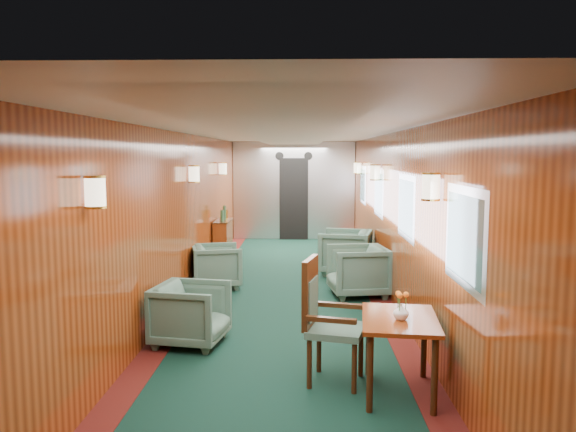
% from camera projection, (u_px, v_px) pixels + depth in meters
% --- Properties ---
extents(room, '(12.00, 12.10, 2.40)m').
position_uv_depth(room, '(287.00, 187.00, 7.86)').
color(room, black).
rests_on(room, ground).
extents(bulkhead, '(2.98, 0.17, 2.39)m').
position_uv_depth(bulkhead, '(294.00, 191.00, 13.78)').
color(bulkhead, silver).
rests_on(bulkhead, ground).
extents(windows_right, '(0.02, 8.60, 0.80)m').
position_uv_depth(windows_right, '(390.00, 199.00, 8.08)').
color(windows_right, silver).
rests_on(windows_right, ground).
extents(wall_sconces, '(2.97, 7.97, 0.25)m').
position_uv_depth(wall_sconces, '(288.00, 175.00, 8.40)').
color(wall_sconces, beige).
rests_on(wall_sconces, ground).
extents(dining_table, '(0.73, 0.98, 0.69)m').
position_uv_depth(dining_table, '(399.00, 330.00, 4.87)').
color(dining_table, maroon).
rests_on(dining_table, ground).
extents(side_chair, '(0.61, 0.64, 1.15)m').
position_uv_depth(side_chair, '(324.00, 315.00, 5.14)').
color(side_chair, '#1B4036').
rests_on(side_chair, ground).
extents(credenza, '(0.29, 0.91, 1.09)m').
position_uv_depth(credenza, '(223.00, 240.00, 11.01)').
color(credenza, maroon).
rests_on(credenza, ground).
extents(flower_vase, '(0.17, 0.17, 0.14)m').
position_uv_depth(flower_vase, '(401.00, 312.00, 4.79)').
color(flower_vase, silver).
rests_on(flower_vase, dining_table).
extents(armchair_left_near, '(0.87, 0.85, 0.68)m').
position_uv_depth(armchair_left_near, '(191.00, 314.00, 6.19)').
color(armchair_left_near, '#1B4036').
rests_on(armchair_left_near, ground).
extents(armchair_left_far, '(0.91, 0.89, 0.68)m').
position_uv_depth(armchair_left_far, '(217.00, 266.00, 8.83)').
color(armchair_left_far, '#1B4036').
rests_on(armchair_left_far, ground).
extents(armchair_right_near, '(0.93, 0.91, 0.75)m').
position_uv_depth(armchair_right_near, '(358.00, 271.00, 8.30)').
color(armchair_right_near, '#1B4036').
rests_on(armchair_right_near, ground).
extents(armchair_right_far, '(1.02, 1.01, 0.79)m').
position_uv_depth(armchair_right_far, '(345.00, 252.00, 9.79)').
color(armchair_right_far, '#1B4036').
rests_on(armchair_right_far, ground).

